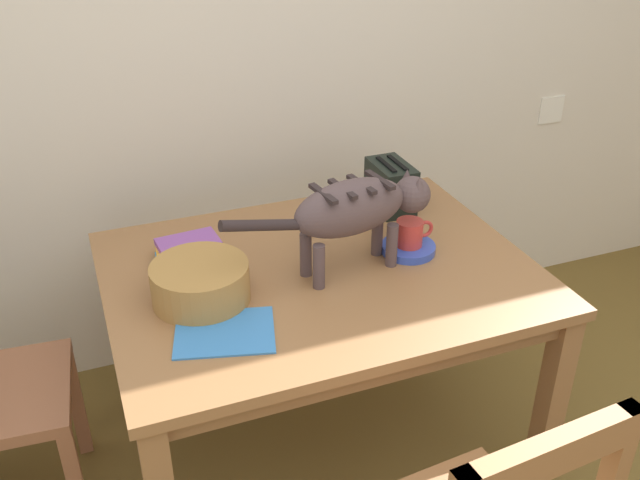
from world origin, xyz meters
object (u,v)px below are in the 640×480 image
object	(u,v)px
cat	(358,208)
saucer_bowl	(408,248)
dining_table	(320,291)
toaster	(391,186)
book_stack	(188,250)
wicker_basket	(200,282)
coffee_mug	(410,233)
magazine	(225,332)

from	to	relation	value
cat	saucer_bowl	size ratio (longest dim) A/B	3.95
dining_table	toaster	xyz separation A→B (m)	(0.39, 0.30, 0.17)
book_stack	wicker_basket	xyz separation A→B (m)	(-0.01, -0.24, 0.03)
wicker_basket	book_stack	bearing A→B (deg)	87.34
book_stack	coffee_mug	bearing A→B (deg)	-16.91
dining_table	magazine	distance (m)	0.43
coffee_mug	magazine	size ratio (longest dim) A/B	0.48
magazine	toaster	world-z (taller)	toaster
dining_table	magazine	size ratio (longest dim) A/B	4.90
saucer_bowl	toaster	distance (m)	0.33
cat	magazine	world-z (taller)	cat
dining_table	coffee_mug	size ratio (longest dim) A/B	10.15
saucer_bowl	coffee_mug	size ratio (longest dim) A/B	1.36
magazine	wicker_basket	world-z (taller)	wicker_basket
magazine	wicker_basket	size ratio (longest dim) A/B	0.95
dining_table	cat	size ratio (longest dim) A/B	1.89
dining_table	wicker_basket	size ratio (longest dim) A/B	4.63
magazine	toaster	distance (m)	0.91
book_stack	wicker_basket	world-z (taller)	wicker_basket
saucer_bowl	magazine	xyz separation A→B (m)	(-0.66, -0.21, -0.01)
book_stack	toaster	xyz separation A→B (m)	(0.75, 0.10, 0.05)
book_stack	wicker_basket	bearing A→B (deg)	-92.66
dining_table	toaster	world-z (taller)	toaster
magazine	toaster	xyz separation A→B (m)	(0.74, 0.52, 0.08)
toaster	magazine	bearing A→B (deg)	-145.05
wicker_basket	saucer_bowl	bearing A→B (deg)	2.66
cat	coffee_mug	distance (m)	0.24
cat	book_stack	xyz separation A→B (m)	(-0.47, 0.23, -0.17)
magazine	toaster	bearing A→B (deg)	49.72
magazine	book_stack	size ratio (longest dim) A/B	1.27
coffee_mug	magazine	distance (m)	0.70
dining_table	cat	bearing A→B (deg)	-18.85
dining_table	saucer_bowl	xyz separation A→B (m)	(0.30, -0.01, 0.10)
cat	saucer_bowl	distance (m)	0.28
book_stack	cat	bearing A→B (deg)	-26.29
cat	toaster	bearing A→B (deg)	131.74
dining_table	wicker_basket	world-z (taller)	wicker_basket
coffee_mug	book_stack	bearing A→B (deg)	163.09
magazine	book_stack	distance (m)	0.42
cat	coffee_mug	bearing A→B (deg)	89.86
cat	toaster	xyz separation A→B (m)	(0.28, 0.34, -0.12)
saucer_bowl	book_stack	xyz separation A→B (m)	(-0.67, 0.20, 0.02)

